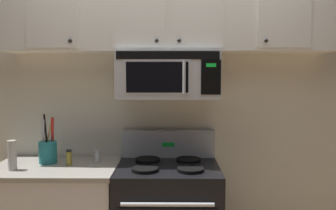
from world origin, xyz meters
TOP-DOWN VIEW (x-y plane):
  - back_wall at (0.00, 0.79)m, footprint 5.20×0.10m
  - over_range_microwave at (-0.00, 0.54)m, footprint 0.76×0.43m
  - upper_cabinets at (-0.00, 0.57)m, footprint 2.50×0.36m
  - utensil_crock_teal at (-0.92, 0.50)m, footprint 0.14×0.14m
  - salt_shaker at (-0.55, 0.54)m, footprint 0.05×0.05m
  - pepper_mill at (-1.10, 0.30)m, footprint 0.06×0.06m
  - spice_jar at (-0.74, 0.44)m, footprint 0.04×0.04m

SIDE VIEW (x-z plane):
  - salt_shaker at x=-0.55m, z-range 0.90..0.99m
  - spice_jar at x=-0.74m, z-range 0.90..1.02m
  - utensil_crock_teal at x=-0.92m, z-range 0.81..1.19m
  - pepper_mill at x=-1.10m, z-range 0.90..1.11m
  - back_wall at x=0.00m, z-range 0.00..2.70m
  - over_range_microwave at x=0.00m, z-range 1.40..1.75m
  - upper_cabinets at x=0.00m, z-range 1.75..2.30m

